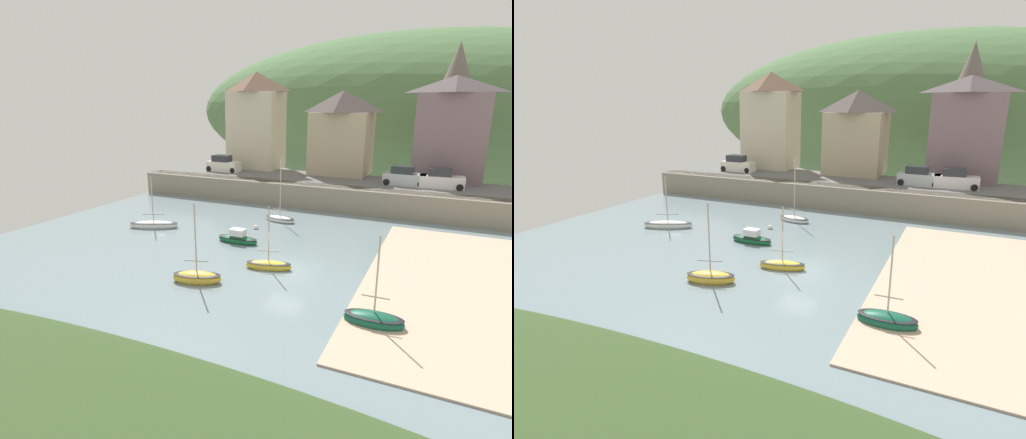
{
  "view_description": "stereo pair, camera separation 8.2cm",
  "coord_description": "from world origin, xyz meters",
  "views": [
    {
      "loc": [
        9.13,
        -23.55,
        10.43
      ],
      "look_at": [
        -3.7,
        3.54,
        2.06
      ],
      "focal_mm": 29.23,
      "sensor_mm": 36.0,
      "label": 1
    },
    {
      "loc": [
        9.2,
        -23.52,
        10.43
      ],
      "look_at": [
        -3.7,
        3.54,
        2.06
      ],
      "focal_mm": 29.23,
      "sensor_mm": 36.0,
      "label": 2
    }
  ],
  "objects": [
    {
      "name": "church_with_spire",
      "position": [
        8.48,
        29.2,
        9.86
      ],
      "size": [
        3.0,
        3.0,
        14.48
      ],
      "color": "gray",
      "rests_on": "ground"
    },
    {
      "name": "rowboat_small_beached",
      "position": [
        -5.3,
        3.6,
        0.31
      ],
      "size": [
        3.33,
        1.13,
        1.26
      ],
      "rotation": [
        0.0,
        0.0,
        0.01
      ],
      "color": "#155D35",
      "rests_on": "ground"
    },
    {
      "name": "parked_car_by_wall",
      "position": [
        4.82,
        20.7,
        3.2
      ],
      "size": [
        4.16,
        1.84,
        1.95
      ],
      "rotation": [
        0.0,
        0.0,
        -0.03
      ],
      "color": "#B3BCC0",
      "rests_on": "ground"
    },
    {
      "name": "sailboat_white_hull",
      "position": [
        6.52,
        -4.67,
        0.29
      ],
      "size": [
        2.97,
        1.33,
        4.82
      ],
      "rotation": [
        0.0,
        0.0,
        0.03
      ],
      "color": "#13543C",
      "rests_on": "ground"
    },
    {
      "name": "sailboat_far_left",
      "position": [
        -0.99,
        -0.29,
        0.26
      ],
      "size": [
        3.16,
        1.65,
        4.35
      ],
      "rotation": [
        0.0,
        0.0,
        0.25
      ],
      "color": "gold",
      "rests_on": "ground"
    },
    {
      "name": "motorboat_with_cabin",
      "position": [
        -4.07,
        -4.03,
        0.3
      ],
      "size": [
        3.22,
        2.01,
        5.14
      ],
      "rotation": [
        0.0,
        0.0,
        0.3
      ],
      "color": "gold",
      "rests_on": "ground"
    },
    {
      "name": "dinghy_open_wooden",
      "position": [
        -4.62,
        10.61,
        0.25
      ],
      "size": [
        3.16,
        1.69,
        5.94
      ],
      "rotation": [
        0.0,
        0.0,
        -0.16
      ],
      "color": "white",
      "rests_on": "ground"
    },
    {
      "name": "mooring_buoy",
      "position": [
        -5.58,
        7.49,
        0.13
      ],
      "size": [
        0.44,
        0.44,
        0.44
      ],
      "color": "silver",
      "rests_on": "ground"
    },
    {
      "name": "waterfront_building_right",
      "position": [
        8.58,
        25.2,
        7.89
      ],
      "size": [
        7.22,
        4.69,
        10.82
      ],
      "color": "slate",
      "rests_on": "ground"
    },
    {
      "name": "waterfront_building_left",
      "position": [
        -13.9,
        25.2,
        8.4
      ],
      "size": [
        6.53,
        5.18,
        11.79
      ],
      "color": "beige",
      "rests_on": "ground"
    },
    {
      "name": "waterfront_building_centre",
      "position": [
        -2.9,
        25.2,
        7.24
      ],
      "size": [
        6.78,
        6.25,
        9.5
      ],
      "color": "tan",
      "rests_on": "ground"
    },
    {
      "name": "quay_seawall",
      "position": [
        0.0,
        17.5,
        1.36
      ],
      "size": [
        48.0,
        9.4,
        2.4
      ],
      "color": "gray",
      "rests_on": "ground"
    },
    {
      "name": "parked_car_near_slipway",
      "position": [
        -16.25,
        20.7,
        3.2
      ],
      "size": [
        4.14,
        1.82,
        1.95
      ],
      "rotation": [
        0.0,
        0.0,
        -0.02
      ],
      "color": "silver",
      "rests_on": "ground"
    },
    {
      "name": "ground",
      "position": [
        1.4,
        -9.56,
        0.16
      ],
      "size": [
        48.0,
        41.0,
        0.61
      ],
      "color": "gray"
    },
    {
      "name": "hillside_backdrop",
      "position": [
        2.28,
        55.2,
        9.02
      ],
      "size": [
        80.0,
        44.0,
        25.78
      ],
      "color": "#517547",
      "rests_on": "ground"
    },
    {
      "name": "parked_car_end_of_row",
      "position": [
        8.3,
        20.7,
        3.2
      ],
      "size": [
        4.18,
        1.9,
        1.95
      ],
      "rotation": [
        0.0,
        0.0,
        0.05
      ],
      "color": "silver",
      "rests_on": "ground"
    },
    {
      "name": "sailboat_tall_mast",
      "position": [
        -13.75,
        4.01,
        0.27
      ],
      "size": [
        4.31,
        2.72,
        4.68
      ],
      "rotation": [
        0.0,
        0.0,
        0.43
      ],
      "color": "white",
      "rests_on": "ground"
    }
  ]
}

